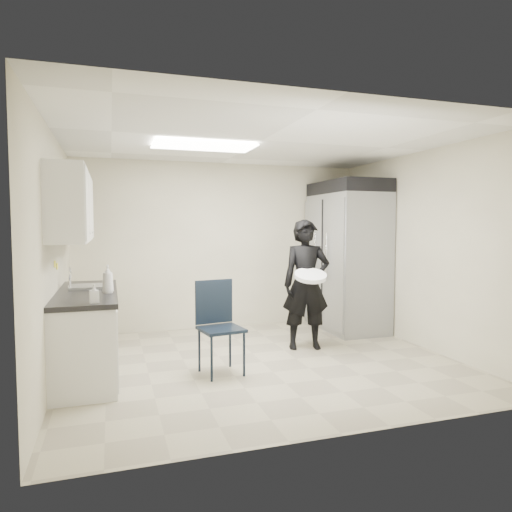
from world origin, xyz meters
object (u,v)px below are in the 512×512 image
object	(u,v)px
commercial_fridge	(347,262)
folding_chair	(221,329)
man_tuxedo	(306,284)
lower_counter	(87,334)

from	to	relation	value
commercial_fridge	folding_chair	bearing A→B (deg)	-147.07
commercial_fridge	folding_chair	distance (m)	2.90
commercial_fridge	man_tuxedo	distance (m)	1.39
folding_chair	man_tuxedo	size ratio (longest dim) A/B	0.58
lower_counter	commercial_fridge	distance (m)	3.98
folding_chair	lower_counter	bearing A→B (deg)	152.01
man_tuxedo	lower_counter	bearing A→B (deg)	-163.83
lower_counter	folding_chair	distance (m)	1.47
lower_counter	man_tuxedo	distance (m)	2.74
commercial_fridge	man_tuxedo	bearing A→B (deg)	-141.45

